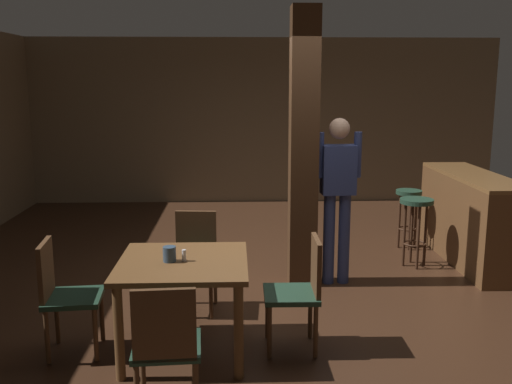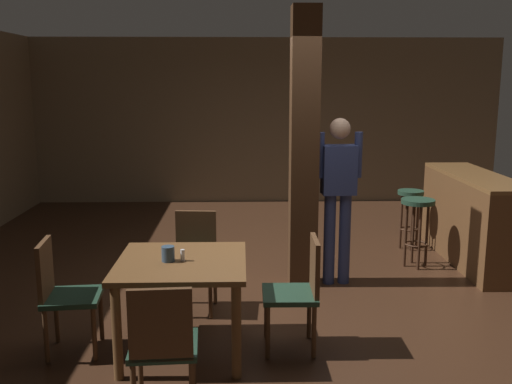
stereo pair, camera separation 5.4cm
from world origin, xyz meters
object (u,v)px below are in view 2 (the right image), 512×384
(salt_shaker, at_px, (183,255))
(standing_person, at_px, (338,189))
(chair_west, at_px, (62,291))
(chair_east, at_px, (299,288))
(dining_table, at_px, (182,275))
(bar_stool_near, at_px, (417,216))
(bar_stool_mid, at_px, (410,206))
(chair_north, at_px, (194,255))
(napkin_cup, at_px, (168,254))
(chair_south, at_px, (163,343))
(bar_counter, at_px, (466,218))

(salt_shaker, height_order, standing_person, standing_person)
(chair_west, bearing_deg, chair_east, 0.51)
(dining_table, height_order, chair_east, chair_east)
(bar_stool_near, height_order, bar_stool_mid, bar_stool_near)
(chair_north, relative_size, bar_stool_near, 1.14)
(standing_person, bearing_deg, salt_shaker, -133.34)
(chair_west, bearing_deg, bar_stool_mid, 38.06)
(dining_table, height_order, napkin_cup, napkin_cup)
(chair_west, relative_size, bar_stool_near, 1.14)
(napkin_cup, xyz_separation_m, bar_stool_near, (2.53, 2.04, -0.21))
(chair_south, xyz_separation_m, napkin_cup, (-0.07, 0.88, 0.29))
(chair_east, relative_size, bar_stool_near, 1.14)
(chair_east, height_order, chair_west, same)
(chair_north, height_order, salt_shaker, chair_north)
(chair_south, distance_m, chair_west, 1.27)
(chair_west, height_order, standing_person, standing_person)
(chair_east, distance_m, bar_stool_near, 2.52)
(dining_table, height_order, chair_south, chair_south)
(chair_north, height_order, bar_stool_mid, chair_north)
(chair_south, relative_size, chair_west, 1.00)
(bar_stool_near, bearing_deg, standing_person, -152.52)
(bar_stool_near, bearing_deg, bar_counter, 15.05)
(chair_south, bearing_deg, salt_shaker, 87.49)
(napkin_cup, bearing_deg, chair_south, -85.50)
(bar_stool_near, bearing_deg, chair_south, -130.13)
(chair_east, xyz_separation_m, bar_counter, (2.15, 2.16, 0.02))
(bar_counter, xyz_separation_m, bar_stool_mid, (-0.49, 0.55, 0.02))
(dining_table, bearing_deg, bar_stool_mid, 46.78)
(napkin_cup, distance_m, salt_shaker, 0.11)
(chair_west, height_order, bar_counter, bar_counter)
(chair_south, relative_size, chair_east, 1.00)
(chair_north, bearing_deg, standing_person, 23.81)
(chair_south, bearing_deg, chair_north, 88.33)
(chair_south, height_order, salt_shaker, chair_south)
(chair_west, relative_size, salt_shaker, 9.99)
(chair_north, distance_m, standing_person, 1.63)
(napkin_cup, height_order, bar_stool_near, napkin_cup)
(chair_south, relative_size, napkin_cup, 7.67)
(napkin_cup, relative_size, standing_person, 0.07)
(bar_stool_near, bearing_deg, chair_west, -149.04)
(chair_east, bearing_deg, bar_stool_near, 52.52)
(standing_person, bearing_deg, napkin_cup, -135.35)
(chair_south, height_order, chair_west, same)
(salt_shaker, relative_size, bar_counter, 0.04)
(chair_north, height_order, bar_counter, bar_counter)
(chair_south, distance_m, chair_east, 1.32)
(chair_north, bearing_deg, chair_south, -91.67)
(bar_counter, height_order, bar_stool_mid, bar_counter)
(chair_north, bearing_deg, bar_stool_near, 25.34)
(standing_person, xyz_separation_m, bar_counter, (1.61, 0.68, -0.48))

